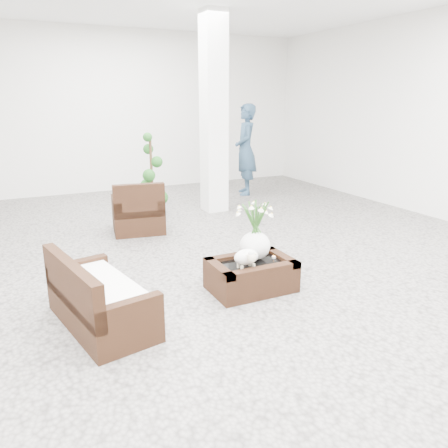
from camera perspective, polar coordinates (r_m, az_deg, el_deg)
name	(u,v)px	position (r m, az deg, el deg)	size (l,w,h in m)	color
ground	(220,270)	(5.48, -0.46, -5.98)	(11.00, 11.00, 0.00)	gray
column	(214,115)	(8.14, -1.33, 13.87)	(0.40, 0.40, 3.50)	white
coffee_table	(251,276)	(4.91, 3.51, -6.75)	(0.90, 0.60, 0.31)	#341C0F
sheep_figurine	(246,259)	(4.68, 2.88, -4.48)	(0.28, 0.23, 0.21)	white
planter_narcissus	(255,225)	(4.85, 4.08, -0.07)	(0.44, 0.44, 0.80)	white
tealight	(274,257)	(5.01, 6.44, -4.25)	(0.04, 0.04, 0.03)	white
armchair	(138,206)	(7.08, -11.09, 2.28)	(0.77, 0.74, 0.82)	#341C0F
loveseat	(101,291)	(4.27, -15.63, -8.28)	(1.28, 0.61, 0.68)	#341C0F
topiary	(152,175)	(8.06, -9.32, 6.28)	(0.38, 0.38, 1.44)	#1A4917
shopper	(246,150)	(9.66, 2.81, 9.54)	(0.71, 0.46, 1.93)	navy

